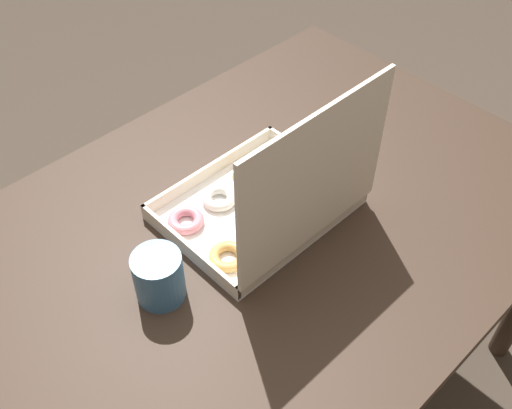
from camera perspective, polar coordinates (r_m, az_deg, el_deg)
name	(u,v)px	position (r m, az deg, el deg)	size (l,w,h in m)	color
ground_plane	(263,386)	(1.81, 0.64, -16.92)	(8.00, 8.00, 0.00)	#42382D
dining_table	(265,246)	(1.28, 0.86, -3.98)	(1.30, 0.91, 0.71)	#38281E
donut_box	(272,198)	(1.17, 1.53, 0.65)	(0.37, 0.29, 0.34)	white
coffee_mug	(160,278)	(1.07, -9.09, -6.91)	(0.09, 0.09, 0.10)	teal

